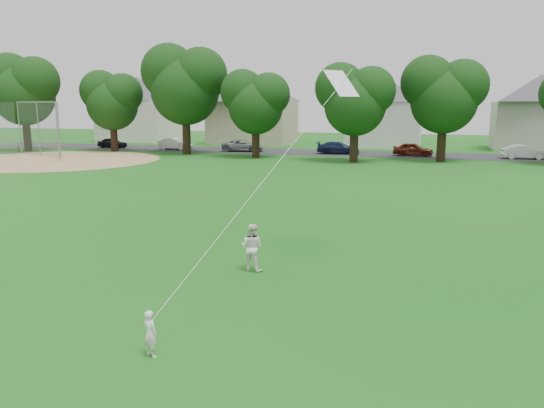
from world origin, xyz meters
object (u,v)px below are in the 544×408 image
(kite, at_px, (266,177))
(older_boy, at_px, (252,247))
(toddler, at_px, (150,333))
(baseball_backstop, at_px, (33,129))

(kite, bearing_deg, older_boy, 118.92)
(toddler, distance_m, older_boy, 5.68)
(toddler, relative_size, baseball_backstop, 0.08)
(toddler, xyz_separation_m, kite, (1.15, 3.79, 2.58))
(toddler, bearing_deg, baseball_backstop, -27.37)
(toddler, height_order, kite, kite)
(older_boy, height_order, baseball_backstop, baseball_backstop)
(older_boy, height_order, kite, kite)
(kite, bearing_deg, baseball_backstop, 137.92)
(toddler, xyz_separation_m, baseball_backstop, (-30.63, 32.49, 2.04))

